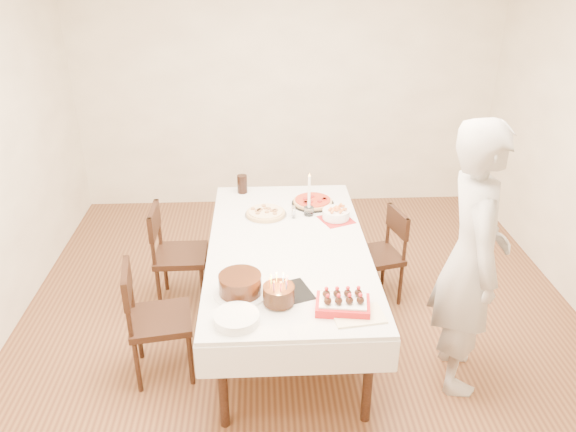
{
  "coord_description": "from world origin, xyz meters",
  "views": [
    {
      "loc": [
        -0.29,
        -3.43,
        2.73
      ],
      "look_at": [
        -0.11,
        0.1,
        0.98
      ],
      "focal_mm": 35.0,
      "sensor_mm": 36.0,
      "label": 1
    }
  ],
  "objects_px": {
    "pizza_pepperoni": "(313,202)",
    "pizza_white": "(266,213)",
    "chair_left_savory": "(181,255)",
    "taper_candle": "(309,194)",
    "pasta_bowl": "(336,214)",
    "birthday_cake": "(279,290)",
    "chair_right_savory": "(376,256)",
    "chair_left_dessert": "(161,320)",
    "cola_glass": "(242,184)",
    "person": "(471,260)",
    "strawberry_box": "(343,304)",
    "dining_table": "(288,288)",
    "layer_cake": "(240,285)"
  },
  "relations": [
    {
      "from": "pizza_white",
      "to": "pasta_bowl",
      "type": "height_order",
      "value": "pasta_bowl"
    },
    {
      "from": "dining_table",
      "to": "birthday_cake",
      "type": "relative_size",
      "value": 11.12
    },
    {
      "from": "pasta_bowl",
      "to": "birthday_cake",
      "type": "xyz_separation_m",
      "value": [
        -0.49,
        -1.12,
        0.06
      ]
    },
    {
      "from": "pasta_bowl",
      "to": "taper_candle",
      "type": "bearing_deg",
      "value": 158.95
    },
    {
      "from": "chair_left_savory",
      "to": "taper_candle",
      "type": "bearing_deg",
      "value": -177.71
    },
    {
      "from": "chair_left_savory",
      "to": "person",
      "type": "bearing_deg",
      "value": 153.08
    },
    {
      "from": "dining_table",
      "to": "cola_glass",
      "type": "bearing_deg",
      "value": 110.14
    },
    {
      "from": "pizza_pepperoni",
      "to": "taper_candle",
      "type": "xyz_separation_m",
      "value": [
        -0.05,
        -0.2,
        0.16
      ]
    },
    {
      "from": "chair_left_dessert",
      "to": "pizza_white",
      "type": "xyz_separation_m",
      "value": [
        0.73,
        0.9,
        0.34
      ]
    },
    {
      "from": "pizza_white",
      "to": "strawberry_box",
      "type": "xyz_separation_m",
      "value": [
        0.44,
        -1.28,
        0.02
      ]
    },
    {
      "from": "taper_candle",
      "to": "cola_glass",
      "type": "height_order",
      "value": "taper_candle"
    },
    {
      "from": "taper_candle",
      "to": "strawberry_box",
      "type": "bearing_deg",
      "value": -85.74
    },
    {
      "from": "chair_right_savory",
      "to": "pizza_white",
      "type": "distance_m",
      "value": 0.98
    },
    {
      "from": "pizza_white",
      "to": "strawberry_box",
      "type": "relative_size",
      "value": 1.05
    },
    {
      "from": "person",
      "to": "birthday_cake",
      "type": "xyz_separation_m",
      "value": [
        -1.22,
        -0.17,
        -0.07
      ]
    },
    {
      "from": "chair_left_savory",
      "to": "pizza_pepperoni",
      "type": "distance_m",
      "value": 1.16
    },
    {
      "from": "person",
      "to": "pizza_pepperoni",
      "type": "bearing_deg",
      "value": 43.3
    },
    {
      "from": "chair_right_savory",
      "to": "birthday_cake",
      "type": "height_order",
      "value": "birthday_cake"
    },
    {
      "from": "pizza_white",
      "to": "birthday_cake",
      "type": "relative_size",
      "value": 1.74
    },
    {
      "from": "chair_left_savory",
      "to": "chair_left_dessert",
      "type": "distance_m",
      "value": 0.85
    },
    {
      "from": "chair_right_savory",
      "to": "strawberry_box",
      "type": "xyz_separation_m",
      "value": [
        -0.46,
        -1.2,
        0.39
      ]
    },
    {
      "from": "person",
      "to": "taper_candle",
      "type": "xyz_separation_m",
      "value": [
        -0.94,
        1.03,
        0.01
      ]
    },
    {
      "from": "pizza_white",
      "to": "pasta_bowl",
      "type": "bearing_deg",
      "value": -8.54
    },
    {
      "from": "chair_left_dessert",
      "to": "pizza_pepperoni",
      "type": "bearing_deg",
      "value": -144.55
    },
    {
      "from": "dining_table",
      "to": "chair_right_savory",
      "type": "xyz_separation_m",
      "value": [
        0.75,
        0.4,
        0.02
      ]
    },
    {
      "from": "layer_cake",
      "to": "cola_glass",
      "type": "bearing_deg",
      "value": 90.84
    },
    {
      "from": "pasta_bowl",
      "to": "dining_table",
      "type": "bearing_deg",
      "value": -134.63
    },
    {
      "from": "chair_left_dessert",
      "to": "pasta_bowl",
      "type": "xyz_separation_m",
      "value": [
        1.28,
        0.82,
        0.36
      ]
    },
    {
      "from": "layer_cake",
      "to": "birthday_cake",
      "type": "bearing_deg",
      "value": -26.4
    },
    {
      "from": "dining_table",
      "to": "strawberry_box",
      "type": "distance_m",
      "value": 0.94
    },
    {
      "from": "cola_glass",
      "to": "person",
      "type": "bearing_deg",
      "value": -45.51
    },
    {
      "from": "dining_table",
      "to": "chair_left_savory",
      "type": "bearing_deg",
      "value": 152.79
    },
    {
      "from": "strawberry_box",
      "to": "pasta_bowl",
      "type": "bearing_deg",
      "value": 84.67
    },
    {
      "from": "pizza_pepperoni",
      "to": "pizza_white",
      "type": "bearing_deg",
      "value": -153.14
    },
    {
      "from": "pasta_bowl",
      "to": "birthday_cake",
      "type": "bearing_deg",
      "value": -113.59
    },
    {
      "from": "chair_left_savory",
      "to": "person",
      "type": "height_order",
      "value": "person"
    },
    {
      "from": "chair_right_savory",
      "to": "chair_left_savory",
      "type": "xyz_separation_m",
      "value": [
        -1.59,
        0.03,
        0.04
      ]
    },
    {
      "from": "cola_glass",
      "to": "birthday_cake",
      "type": "height_order",
      "value": "birthday_cake"
    },
    {
      "from": "pizza_pepperoni",
      "to": "taper_candle",
      "type": "relative_size",
      "value": 0.97
    },
    {
      "from": "pasta_bowl",
      "to": "strawberry_box",
      "type": "distance_m",
      "value": 1.21
    },
    {
      "from": "chair_left_savory",
      "to": "chair_left_dessert",
      "type": "height_order",
      "value": "chair_left_savory"
    },
    {
      "from": "taper_candle",
      "to": "cola_glass",
      "type": "distance_m",
      "value": 0.72
    },
    {
      "from": "person",
      "to": "strawberry_box",
      "type": "relative_size",
      "value": 5.77
    },
    {
      "from": "chair_left_dessert",
      "to": "strawberry_box",
      "type": "height_order",
      "value": "chair_left_dessert"
    },
    {
      "from": "cola_glass",
      "to": "strawberry_box",
      "type": "height_order",
      "value": "cola_glass"
    },
    {
      "from": "layer_cake",
      "to": "person",
      "type": "bearing_deg",
      "value": 1.99
    },
    {
      "from": "pasta_bowl",
      "to": "cola_glass",
      "type": "height_order",
      "value": "cola_glass"
    },
    {
      "from": "pasta_bowl",
      "to": "strawberry_box",
      "type": "height_order",
      "value": "strawberry_box"
    },
    {
      "from": "taper_candle",
      "to": "birthday_cake",
      "type": "xyz_separation_m",
      "value": [
        -0.28,
        -1.2,
        -0.08
      ]
    },
    {
      "from": "dining_table",
      "to": "layer_cake",
      "type": "relative_size",
      "value": 6.32
    }
  ]
}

